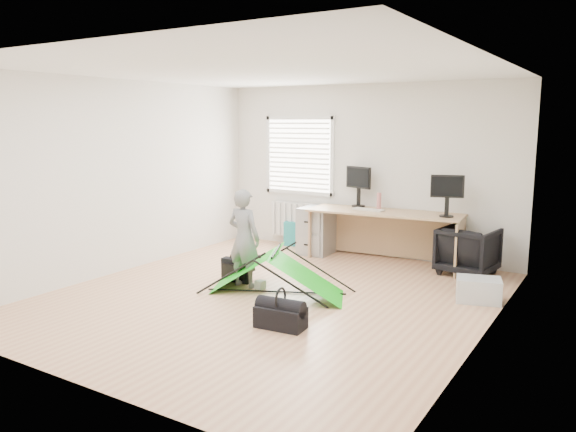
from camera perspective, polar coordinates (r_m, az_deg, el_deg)
The scene contains 18 objects.
ground at distance 6.93m, azimuth -1.75°, elevation -8.24°, with size 5.50×5.50×0.00m, color tan.
back_wall at distance 9.05m, azimuth 7.85°, elevation 4.62°, with size 5.00×0.02×2.70m, color silver.
window at distance 9.55m, azimuth 1.15°, elevation 6.16°, with size 1.20×0.06×1.20m, color silver.
radiator at distance 9.65m, azimuth 1.01°, elevation -0.38°, with size 1.00×0.12×0.60m, color silver.
desk at distance 8.61m, azimuth 9.73°, elevation -2.12°, with size 2.31×0.73×0.79m, color tan.
filing_cabinet at distance 9.14m, azimuth 3.06°, elevation -1.42°, with size 0.49×0.65×0.76m, color gray.
monitor_left at distance 8.93m, azimuth 7.20°, elevation 2.43°, with size 0.49×0.11×0.47m, color black.
monitor_right at distance 8.22m, azimuth 15.85°, elevation 1.42°, with size 0.46×0.10×0.44m, color black.
keyboard at distance 8.60m, azimuth 8.16°, elevation 0.64°, with size 0.49×0.17×0.02m, color beige.
thermos at distance 8.75m, azimuth 9.23°, elevation 1.53°, with size 0.07×0.07×0.25m, color #C16D6C.
office_chair at distance 8.25m, azimuth 17.81°, elevation -3.38°, with size 0.72×0.74×0.67m, color black.
person at distance 7.25m, azimuth -4.49°, elevation -2.25°, with size 0.47×0.31×1.28m, color slate.
kite at distance 7.03m, azimuth -1.19°, elevation -5.69°, with size 1.75×0.77×0.54m, color #11B412, non-canonical shape.
storage_crate at distance 7.11m, azimuth 18.79°, elevation -7.11°, with size 0.51×0.36×0.28m, color silver.
tote_bag at distance 9.67m, azimuth 0.69°, elevation -1.81°, with size 0.35×0.16×0.42m, color teal.
laptop_bag at distance 7.57m, azimuth -5.24°, elevation -5.50°, with size 0.42×0.13×0.31m, color black.
white_box at distance 7.25m, azimuth -2.83°, elevation -6.99°, with size 0.11×0.11×0.11m, color silver.
duffel_bag at distance 5.92m, azimuth -0.76°, elevation -10.26°, with size 0.52×0.26×0.23m, color black.
Camera 1 is at (3.64, -5.50, 2.13)m, focal length 35.00 mm.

